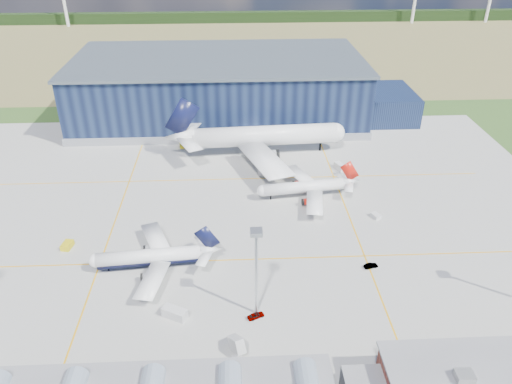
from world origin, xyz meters
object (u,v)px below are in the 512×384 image
airliner_navy (149,250)px  gse_cart_a (376,216)px  hangar (226,90)px  airliner_widebody (265,126)px  gse_van_a (175,313)px  gse_van_b (340,166)px  gse_tug_a (67,245)px  airstair (237,347)px  gse_tug_c (182,146)px  airliner_red (304,182)px  light_mast_center (256,259)px  car_b (371,266)px  car_a (256,315)px

airliner_navy → gse_cart_a: (64.27, 20.61, -4.91)m
hangar → airliner_widebody: hangar is taller
gse_van_a → gse_van_b: bearing=-7.9°
hangar → gse_tug_a: size_ratio=37.45×
airliner_widebody → gse_van_b: bearing=-32.4°
hangar → gse_van_a: 126.27m
airstair → gse_tug_a: bearing=114.8°
airliner_navy → gse_tug_c: airliner_navy is taller
airliner_red → gse_cart_a: size_ratio=11.40×
airliner_navy → gse_tug_a: bearing=-26.9°
hangar → airliner_widebody: bearing=-69.9°
airstair → light_mast_center: bearing=43.5°
airliner_widebody → gse_tug_a: airliner_widebody is taller
gse_tug_a → gse_tug_c: (26.24, 64.34, -0.10)m
airstair → car_b: bearing=12.6°
airstair → gse_tug_c: bearing=76.1°
hangar → car_b: (37.60, -109.73, -11.00)m
airliner_widebody → gse_cart_a: (30.47, -46.39, -10.46)m
gse_van_a → gse_tug_c: size_ratio=1.77×
light_mast_center → airliner_widebody: 85.43m
light_mast_center → airliner_red: (17.70, 52.00, -9.88)m
airliner_navy → gse_tug_a: airliner_navy is taller
gse_tug_c → airstair: 105.37m
gse_van_b → gse_tug_c: (-57.31, 21.35, -0.37)m
airliner_red → light_mast_center: bearing=63.8°
light_mast_center → gse_cart_a: light_mast_center is taller
gse_cart_a → airstair: (-42.46, -50.16, 0.89)m
car_b → gse_tug_c: bearing=21.1°
gse_cart_a → airliner_widebody: bearing=98.7°
light_mast_center → car_a: 14.83m
gse_van_a → car_b: (48.93, 15.61, -0.63)m
gse_cart_a → light_mast_center: bearing=-159.0°
car_a → car_b: bearing=-86.1°
gse_tug_a → airstair: bearing=-30.6°
gse_tug_c → car_b: gse_tug_c is taller
light_mast_center → gse_van_b: size_ratio=4.90×
gse_cart_a → car_a: size_ratio=0.75×
airliner_red → gse_tug_c: 58.06m
airliner_widebody → gse_tug_c: 33.87m
airliner_red → gse_tug_c: airliner_red is taller
light_mast_center → airliner_red: size_ratio=0.68×
airliner_navy → car_b: (56.87, -2.92, -4.94)m
gse_cart_a → gse_tug_c: 81.77m
airliner_navy → airliner_red: airliner_navy is taller
gse_van_b → gse_tug_c: bearing=137.8°
car_a → airliner_navy: bearing=28.9°
airliner_widebody → hangar: bearing=106.7°
airliner_navy → airstair: bearing=121.5°
airliner_red → gse_van_a: (-36.21, -52.53, -4.30)m
gse_van_a → car_a: gse_van_a is taller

